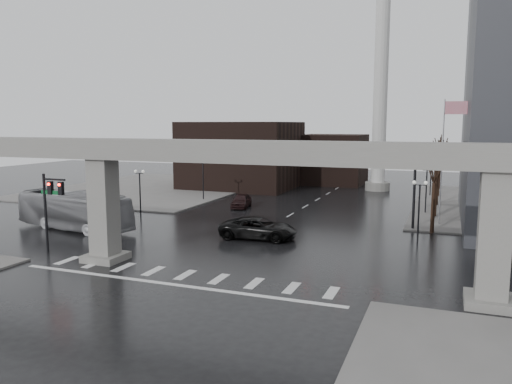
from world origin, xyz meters
TOP-DOWN VIEW (x-y plane):
  - ground at (0.00, 0.00)m, footprint 160.00×160.00m
  - sidewalk_nw at (-26.00, 36.00)m, footprint 28.00×36.00m
  - elevated_guideway at (1.26, 0.00)m, footprint 48.00×2.60m
  - building_far_left at (-14.00, 42.00)m, footprint 16.00×14.00m
  - building_far_mid at (-2.00, 52.00)m, footprint 10.00×10.00m
  - smokestack at (6.00, 46.00)m, footprint 3.60×3.60m
  - signal_mast_arm at (8.99, 18.80)m, footprint 12.12×0.43m
  - signal_left_pole at (-12.25, 0.50)m, footprint 2.30×0.30m
  - flagpole_assembly at (15.29, 22.00)m, footprint 2.06×0.12m
  - lamp_right_0 at (13.50, 14.00)m, footprint 1.22×0.32m
  - lamp_right_1 at (13.50, 28.00)m, footprint 1.22×0.32m
  - lamp_right_2 at (13.50, 42.00)m, footprint 1.22×0.32m
  - lamp_left_0 at (-13.50, 14.00)m, footprint 1.22×0.32m
  - lamp_left_1 at (-13.50, 28.00)m, footprint 1.22×0.32m
  - lamp_left_2 at (-13.50, 42.00)m, footprint 1.22×0.32m
  - tree_right_0 at (14.53, 18.02)m, footprint 1.09×1.58m
  - tree_right_1 at (14.53, 26.02)m, footprint 1.09×1.61m
  - tree_right_2 at (14.53, 34.02)m, footprint 1.10×1.63m
  - tree_right_3 at (14.53, 42.02)m, footprint 1.11×1.66m
  - tree_right_4 at (14.53, 50.02)m, footprint 1.12×1.69m
  - pickup_truck at (0.76, 10.30)m, footprint 6.84×3.61m
  - city_bus at (-16.52, 7.78)m, footprint 13.01×5.19m
  - far_car at (-6.78, 24.52)m, footprint 2.77×4.96m

SIDE VIEW (x-z plane):
  - ground at x=0.00m, z-range 0.00..0.00m
  - sidewalk_nw at x=-26.00m, z-range 0.00..0.15m
  - far_car at x=-6.78m, z-range 0.00..1.60m
  - pickup_truck at x=0.76m, z-range 0.00..1.83m
  - city_bus at x=-16.52m, z-range 0.00..3.53m
  - tree_right_0 at x=14.53m, z-range -0.97..6.54m
  - tree_right_1 at x=14.53m, z-range -0.99..6.69m
  - tree_right_2 at x=14.53m, z-range -1.01..6.84m
  - tree_right_3 at x=14.53m, z-range -1.03..6.99m
  - tree_right_4 at x=14.53m, z-range -1.05..7.14m
  - lamp_right_0 at x=13.50m, z-range 0.92..6.03m
  - lamp_right_1 at x=13.50m, z-range 0.92..6.03m
  - lamp_right_2 at x=13.50m, z-range 0.92..6.03m
  - lamp_left_0 at x=-13.50m, z-range 0.92..6.03m
  - lamp_left_1 at x=-13.50m, z-range 0.92..6.03m
  - lamp_left_2 at x=-13.50m, z-range 0.92..6.03m
  - building_far_mid at x=-2.00m, z-range 0.00..8.00m
  - signal_left_pole at x=-12.25m, z-range 1.07..7.07m
  - building_far_left at x=-14.00m, z-range 0.00..10.00m
  - signal_mast_arm at x=8.99m, z-range 1.83..9.83m
  - elevated_guideway at x=1.26m, z-range 2.53..11.23m
  - flagpole_assembly at x=15.29m, z-range 1.53..13.53m
  - smokestack at x=6.00m, z-range -1.65..28.35m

